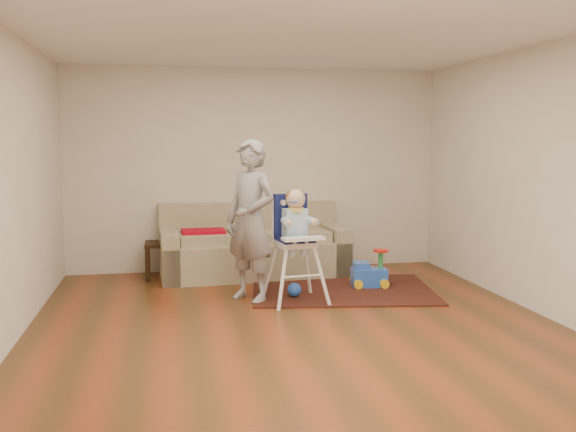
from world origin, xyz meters
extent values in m
plane|color=#4A2D13|center=(0.00, 0.00, 0.00)|extent=(5.50, 5.50, 0.00)
cube|color=beige|center=(0.00, 2.75, 1.35)|extent=(5.00, 0.04, 2.70)
cube|color=beige|center=(-2.50, 0.00, 1.35)|extent=(0.04, 5.50, 2.70)
cube|color=beige|center=(2.50, 0.00, 1.35)|extent=(0.04, 5.50, 2.70)
cube|color=white|center=(0.00, 0.00, 2.70)|extent=(5.00, 5.50, 0.04)
cube|color=#B6071A|center=(-0.74, 2.25, 0.60)|extent=(0.55, 0.37, 0.04)
cube|color=black|center=(0.82, 1.28, 0.01)|extent=(2.28, 1.84, 0.02)
sphere|color=blue|center=(0.19, 1.02, 0.10)|extent=(0.16, 0.16, 0.16)
cylinder|color=blue|center=(0.10, 0.74, 1.10)|extent=(0.03, 0.12, 0.01)
imported|color=gray|center=(-0.30, 1.03, 0.88)|extent=(0.73, 0.76, 1.76)
camera|label=1|loc=(-1.19, -5.82, 1.76)|focal=40.00mm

